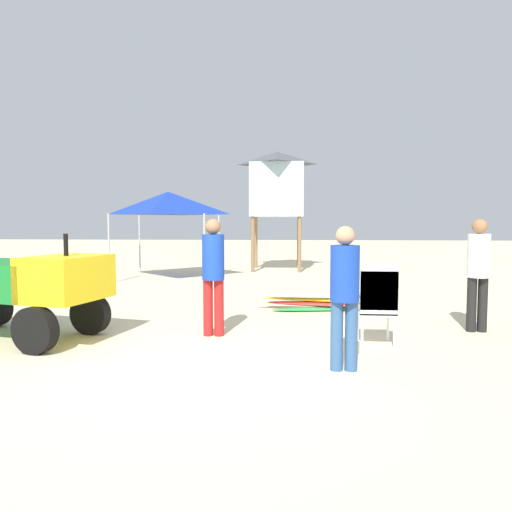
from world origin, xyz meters
The scene contains 9 objects.
ground centered at (0.00, 0.00, 0.00)m, with size 80.00×80.00×0.00m, color beige.
utility_cart centered at (-2.59, 1.07, 0.78)m, with size 2.75×1.79×1.50m.
stacked_plastic_chairs centered at (2.37, 1.03, 0.65)m, with size 0.48×0.48×1.11m.
surfboard_pile centered at (1.86, 3.56, 0.17)m, with size 2.55×0.67×0.32m.
lifeguard_near_left centered at (0.11, 1.46, 0.98)m, with size 0.32×0.32×1.70m.
lifeguard_near_center centered at (1.81, -0.04, 0.92)m, with size 0.32×0.32×1.61m.
lifeguard_near_right centered at (4.04, 1.99, 0.98)m, with size 0.32×0.32×1.70m.
popup_canopy centered at (-2.37, 8.52, 2.23)m, with size 2.68×2.68×2.57m.
lifeguard_tower centered at (0.78, 11.16, 2.99)m, with size 1.98×1.98×4.11m.
Camera 1 is at (1.19, -5.22, 1.64)m, focal length 32.87 mm.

